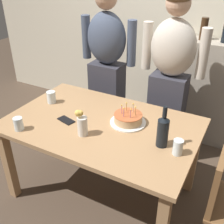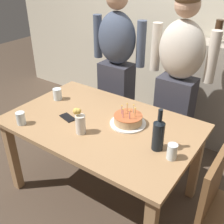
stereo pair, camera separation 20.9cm
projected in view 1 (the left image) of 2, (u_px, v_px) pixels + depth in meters
The scene contains 13 objects.
ground_plane at pixel (103, 191), 2.51m from camera, with size 10.00×10.00×0.00m, color #47382B.
back_wall at pixel (170, 16), 3.05m from camera, with size 5.20×0.10×2.60m, color beige.
dining_table at pixel (102, 133), 2.19m from camera, with size 1.50×0.96×0.74m.
birthday_cake at pixel (128, 119), 2.12m from camera, with size 0.28×0.28×0.16m.
water_glass_near at pixel (178, 147), 1.78m from camera, with size 0.07×0.07×0.11m, color silver.
water_glass_far at pixel (18, 124), 2.03m from camera, with size 0.07×0.07×0.10m, color silver.
water_glass_side at pixel (51, 97), 2.42m from camera, with size 0.08×0.08×0.11m, color silver.
wine_bottle at pixel (163, 131), 1.83m from camera, with size 0.08×0.08×0.31m.
cell_phone at pixel (66, 120), 2.17m from camera, with size 0.14×0.07×0.01m, color black.
flower_vase at pixel (82, 124), 1.95m from camera, with size 0.08×0.08×0.21m.
person_man_bearded at pixel (107, 68), 2.83m from camera, with size 0.61×0.27×1.66m.
person_woman_cardigan at pixel (170, 80), 2.55m from camera, with size 0.61×0.27×1.66m.
shelf_cabinet at pixel (214, 93), 2.97m from camera, with size 0.77×0.30×1.43m.
Camera 1 is at (0.94, -1.56, 1.88)m, focal length 43.52 mm.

